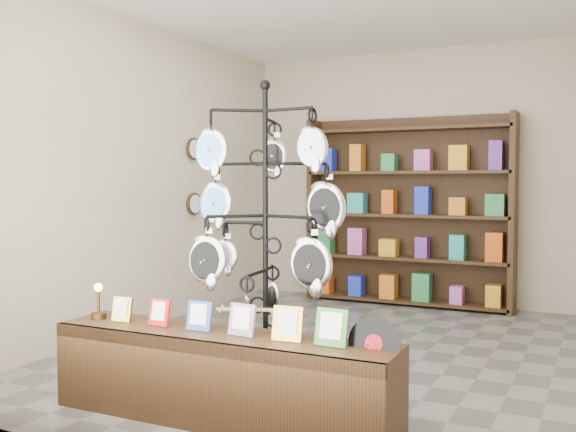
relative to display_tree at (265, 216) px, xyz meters
The scene contains 6 objects.
ground 1.82m from the display_tree, 93.05° to the left, with size 5.00×5.00×0.00m, color slate.
room_envelope 1.50m from the display_tree, 93.05° to the left, with size 5.00×5.00×5.00m.
display_tree is the anchor object (origin of this frame).
front_shelf 1.05m from the display_tree, 96.33° to the right, with size 2.18×0.47×0.77m.
back_shelving 3.65m from the display_tree, 91.13° to the left, with size 2.42×0.36×2.20m.
wall_clocks 2.98m from the display_tree, 133.51° to the left, with size 0.03×0.24×0.84m.
Camera 1 is at (2.05, -5.04, 1.43)m, focal length 40.00 mm.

